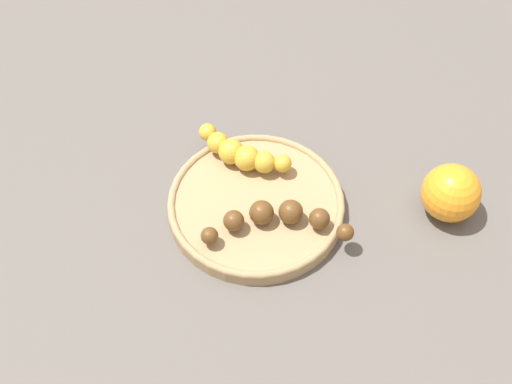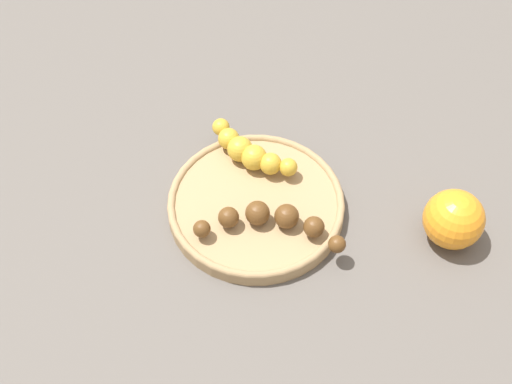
% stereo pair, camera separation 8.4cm
% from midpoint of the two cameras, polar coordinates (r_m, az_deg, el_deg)
% --- Properties ---
extents(ground_plane, '(2.40, 2.40, 0.00)m').
position_cam_midpoint_polar(ground_plane, '(0.87, -2.76, -1.69)').
color(ground_plane, '#56514C').
extents(fruit_bowl, '(0.23, 0.23, 0.02)m').
position_cam_midpoint_polar(fruit_bowl, '(0.86, -2.79, -1.22)').
color(fruit_bowl, '#A08259').
rests_on(fruit_bowl, ground_plane).
extents(banana_spotted, '(0.14, 0.06, 0.03)m').
position_cam_midpoint_polar(banana_spotted, '(0.89, -4.07, 3.22)').
color(banana_spotted, gold).
rests_on(banana_spotted, fruit_bowl).
extents(banana_overripe, '(0.18, 0.09, 0.03)m').
position_cam_midpoint_polar(banana_overripe, '(0.82, -1.14, -2.48)').
color(banana_overripe, '#593819').
rests_on(banana_overripe, fruit_bowl).
extents(orange_fruit, '(0.08, 0.08, 0.08)m').
position_cam_midpoint_polar(orange_fruit, '(0.86, 13.82, -0.27)').
color(orange_fruit, orange).
rests_on(orange_fruit, ground_plane).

